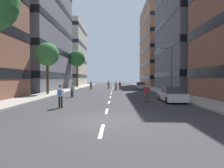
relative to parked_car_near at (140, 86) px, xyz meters
name	(u,v)px	position (x,y,z in m)	size (l,w,h in m)	color
ground_plane	(112,90)	(-6.06, -3.34, -0.70)	(166.77, 166.77, 0.00)	#333335
sidewalk_left	(72,89)	(-14.90, 0.13, -0.63)	(3.17, 76.44, 0.14)	#9E9991
sidewalk_right	(153,89)	(2.78, 0.13, -0.63)	(3.17, 76.44, 0.14)	#9E9991
lane_markings	(112,90)	(-6.06, -3.14, -0.70)	(0.16, 62.20, 0.01)	silver
building_left_mid	(23,30)	(-23.96, -2.98, 11.39)	(15.09, 21.21, 24.00)	slate
building_left_far	(61,54)	(-23.96, 24.14, 9.88)	(15.09, 17.03, 20.97)	#BCB29E
building_right_mid	(203,23)	(11.85, -2.98, 12.55)	(15.09, 18.33, 26.31)	slate
building_right_far	(166,45)	(11.85, 24.14, 12.92)	(15.09, 22.48, 27.06)	#9E6B51
parked_car_near	(140,86)	(0.00, 0.00, 0.00)	(1.82, 4.40, 1.52)	#B2B7BF
parked_car_mid	(172,95)	(0.00, -22.75, 0.00)	(1.82, 4.40, 1.52)	silver
street_tree_mid	(47,55)	(-14.90, -14.85, 4.89)	(3.21, 3.21, 7.11)	#4C3823
street_tree_far	(77,59)	(-14.90, 5.78, 6.50)	(3.99, 3.99, 9.10)	#4C3823
streetlamp_right	(169,65)	(2.10, -14.34, 3.44)	(2.13, 0.30, 6.50)	#3F3F44
skater_0	(72,89)	(-10.70, -18.28, 0.32)	(0.54, 0.91, 1.78)	brown
skater_1	(109,84)	(-6.95, 1.43, 0.32)	(0.55, 0.92, 1.78)	brown
skater_2	(147,91)	(-2.37, -22.79, 0.32)	(0.56, 0.92, 1.78)	brown
skater_3	(120,85)	(-4.48, -1.75, 0.32)	(0.55, 0.91, 1.78)	brown
skater_4	(60,95)	(-9.67, -26.79, 0.32)	(0.54, 0.91, 1.78)	brown
skater_5	(91,85)	(-10.48, -1.87, 0.32)	(0.57, 0.92, 1.78)	brown
skater_6	(116,85)	(-5.32, -4.40, 0.32)	(0.53, 0.90, 1.78)	brown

